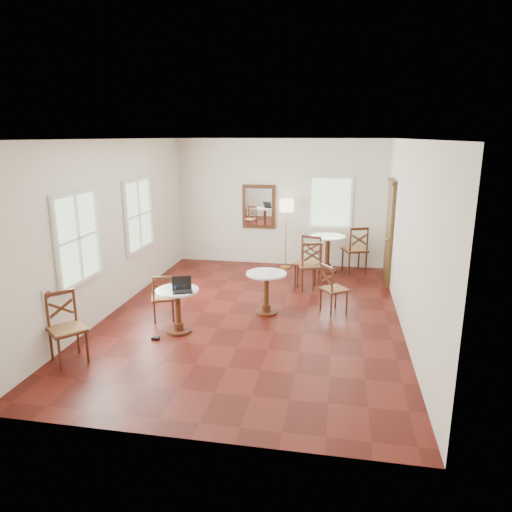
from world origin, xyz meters
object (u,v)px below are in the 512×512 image
Objects in this scene: chair_near_a at (163,297)px; chair_near_b at (67,328)px; chair_back_b at (308,262)px; floor_lamp at (286,210)px; cafe_table_near at (178,306)px; power_adapter at (155,338)px; chair_mid_a at (309,265)px; cafe_table_mid at (266,288)px; chair_mid_b at (333,289)px; chair_back_a at (355,249)px; water_glass at (184,287)px; laptop at (182,288)px; mouse at (181,290)px; cafe_table_back at (328,249)px; navy_mug at (176,288)px.

chair_near_b is at bearing 42.64° from chair_near_a.
chair_back_b is 1.70m from floor_lamp.
cafe_table_near is at bearing -3.66° from chair_near_b.
cafe_table_near is at bearing 54.02° from power_adapter.
chair_near_a is 3.15m from chair_mid_a.
chair_mid_b is (1.15, 0.25, -0.02)m from cafe_table_mid.
chair_back_a is at bearing 54.39° from cafe_table_near.
chair_back_b reaches higher than chair_near_b.
chair_near_a is 7.88× the size of water_glass.
chair_back_a is at bearing -45.81° from chair_mid_b.
laptop is at bearing 38.72° from power_adapter.
water_glass reaches higher than power_adapter.
power_adapter is (0.16, -0.79, -0.38)m from chair_near_a.
floor_lamp is 4.27m from water_glass.
chair_back_b reaches higher than chair_near_a.
chair_near_b is 11.38× the size of mouse.
chair_mid_a is (0.65, 1.50, 0.04)m from cafe_table_mid.
laptop reaches higher than water_glass.
chair_back_b is 12.12× the size of mouse.
water_glass reaches higher than cafe_table_mid.
chair_near_b is at bearing -123.58° from cafe_table_back.
cafe_table_back is 9.85× the size of mouse.
chair_mid_b is 8.44× the size of navy_mug.
cafe_table_mid is at bearing 177.74° from chair_near_a.
chair_back_b is (1.86, 2.73, 0.08)m from cafe_table_near.
cafe_table_near is at bearing 82.46° from chair_mid_b.
chair_mid_a reaches higher than power_adapter.
chair_back_b is 10.05× the size of navy_mug.
cafe_table_mid is 0.71× the size of chair_back_b.
chair_mid_b is (0.50, -1.25, -0.06)m from chair_mid_a.
chair_near_b is at bearing -120.83° from mouse.
chair_back_a is (0.95, 1.41, 0.04)m from chair_mid_a.
cafe_table_mid is 8.65× the size of mouse.
navy_mug is (-1.89, -2.61, 0.26)m from chair_mid_a.
chair_near_a is (-1.67, -0.62, -0.05)m from cafe_table_mid.
chair_mid_a reaches higher than cafe_table_mid.
chair_mid_b is at bearing 46.69° from mouse.
navy_mug is at bearing -108.24° from chair_back_b.
laptop is (-1.80, -2.63, 0.27)m from chair_mid_a.
chair_near_a is 7.87× the size of navy_mug.
chair_back_a is (0.45, 2.66, 0.10)m from chair_mid_b.
chair_back_a is 4.90m from mouse.
cafe_table_back is at bearing 60.34° from cafe_table_near.
cafe_table_back is 8.16× the size of navy_mug.
navy_mug is at bearing 108.36° from chair_near_a.
navy_mug is at bearing -5.04° from chair_near_b.
mouse is at bearing 33.83° from chair_back_a.
chair_mid_a is (1.90, 2.56, 0.06)m from cafe_table_near.
chair_back_a reaches higher than cafe_table_mid.
chair_back_b reaches higher than navy_mug.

